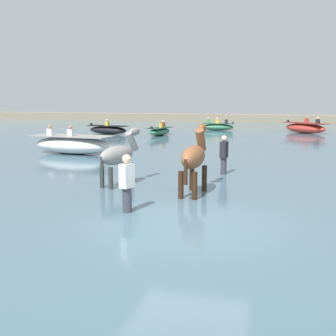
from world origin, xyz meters
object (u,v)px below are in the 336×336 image
object	(u,v)px
horse_lead_chestnut	(194,159)
boat_near_starboard	(217,127)
boat_near_port	(73,145)
person_wading_close	(127,188)
person_onlooker_right	(224,158)
boat_mid_channel	(305,128)
horse_trailing_grey	(119,157)
boat_distant_east	(108,130)
boat_far_offshore	(160,131)

from	to	relation	value
horse_lead_chestnut	boat_near_starboard	distance (m)	22.69
horse_lead_chestnut	boat_near_port	xyz separation A→B (m)	(-7.13, 6.49, -0.54)
horse_lead_chestnut	person_wading_close	distance (m)	2.45
person_onlooker_right	boat_mid_channel	bearing A→B (deg)	79.18
boat_near_port	person_wading_close	size ratio (longest dim) A/B	2.53
horse_lead_chestnut	person_wading_close	bearing A→B (deg)	-116.23
horse_trailing_grey	boat_near_port	xyz separation A→B (m)	(-4.75, 5.96, -0.43)
boat_mid_channel	person_onlooker_right	xyz separation A→B (m)	(-3.53, -18.46, 0.17)
person_wading_close	boat_near_port	bearing A→B (deg)	124.97
horse_lead_chestnut	person_onlooker_right	xyz separation A→B (m)	(0.37, 3.12, -0.41)
horse_trailing_grey	boat_distant_east	distance (m)	17.99
horse_trailing_grey	person_wading_close	bearing A→B (deg)	-64.16
boat_near_starboard	boat_mid_channel	size ratio (longest dim) A/B	0.78
boat_near_starboard	horse_lead_chestnut	bearing A→B (deg)	-82.80
horse_trailing_grey	boat_far_offshore	size ratio (longest dim) A/B	0.75
boat_distant_east	boat_near_port	distance (m)	10.73
boat_near_port	person_onlooker_right	xyz separation A→B (m)	(7.50, -3.37, 0.13)
person_wading_close	person_onlooker_right	bearing A→B (deg)	74.83
boat_distant_east	person_wading_close	world-z (taller)	person_wading_close
horse_trailing_grey	boat_near_starboard	size ratio (longest dim) A/B	0.73
boat_near_port	horse_lead_chestnut	bearing A→B (deg)	-42.33
horse_trailing_grey	boat_near_starboard	world-z (taller)	horse_trailing_grey
horse_lead_chestnut	person_onlooker_right	world-z (taller)	horse_lead_chestnut
person_wading_close	horse_trailing_grey	bearing A→B (deg)	115.84
person_onlooker_right	boat_near_port	bearing A→B (deg)	155.78
horse_lead_chestnut	boat_mid_channel	size ratio (longest dim) A/B	0.62
boat_near_port	person_wading_close	world-z (taller)	boat_near_port
horse_trailing_grey	boat_mid_channel	size ratio (longest dim) A/B	0.57
boat_near_starboard	boat_mid_channel	distance (m)	6.80
boat_far_offshore	horse_trailing_grey	bearing A→B (deg)	-77.47
boat_far_offshore	horse_lead_chestnut	bearing A→B (deg)	-70.37
horse_trailing_grey	boat_near_starboard	xyz separation A→B (m)	(-0.46, 21.97, -0.55)
boat_distant_east	boat_near_port	size ratio (longest dim) A/B	0.78
boat_far_offshore	boat_mid_channel	world-z (taller)	boat_mid_channel
boat_near_starboard	boat_mid_channel	bearing A→B (deg)	-7.82
horse_lead_chestnut	boat_far_offshore	world-z (taller)	horse_lead_chestnut
boat_mid_channel	boat_distant_east	bearing A→B (deg)	-161.13
boat_distant_east	person_onlooker_right	distance (m)	17.17
boat_far_offshore	boat_near_port	world-z (taller)	boat_near_port
boat_near_port	boat_mid_channel	xyz separation A→B (m)	(11.02, 15.09, -0.04)
horse_lead_chestnut	boat_near_port	bearing A→B (deg)	137.67
boat_distant_east	boat_far_offshore	size ratio (longest dim) A/B	1.22
boat_near_starboard	boat_near_port	world-z (taller)	boat_near_port
boat_near_starboard	boat_far_offshore	size ratio (longest dim) A/B	1.03
boat_distant_east	person_onlooker_right	bearing A→B (deg)	-53.11
boat_near_starboard	boat_mid_channel	xyz separation A→B (m)	(6.74, -0.92, 0.09)
person_wading_close	person_onlooker_right	xyz separation A→B (m)	(1.44, 5.29, 0.00)
horse_lead_chestnut	boat_far_offshore	bearing A→B (deg)	109.63
horse_lead_chestnut	horse_trailing_grey	xyz separation A→B (m)	(-2.38, 0.53, -0.11)
boat_far_offshore	boat_near_port	bearing A→B (deg)	-96.24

